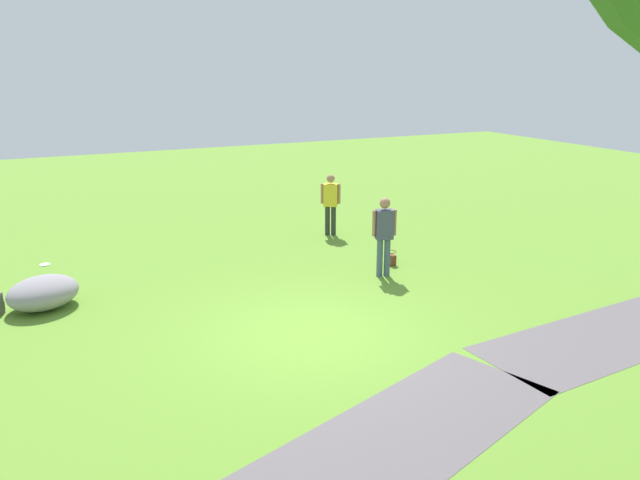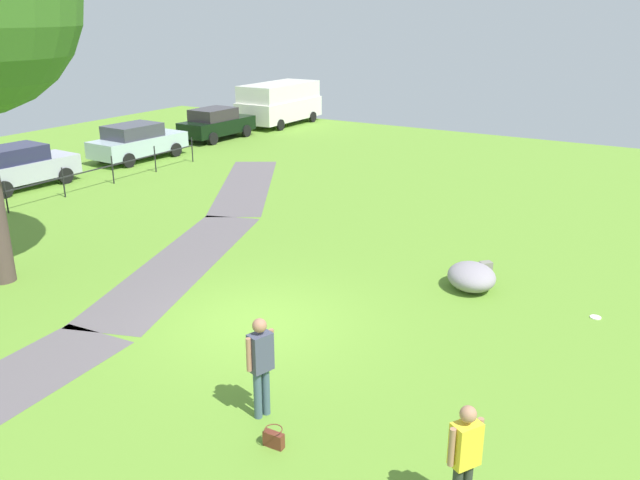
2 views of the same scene
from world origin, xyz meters
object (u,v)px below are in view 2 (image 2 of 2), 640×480
(backpack_by_boulder, at_px, (486,270))
(parked_wagon_silver, at_px, (137,141))
(parked_compact_green, at_px, (20,166))
(lawn_boulder, at_px, (471,277))
(parked_suv_orange, at_px, (216,123))
(delivery_van, at_px, (279,102))
(woman_with_handbag, at_px, (261,361))
(man_near_boulder, at_px, (465,454))
(frisbee_on_grass, at_px, (596,317))
(handbag_on_grass, at_px, (274,439))

(backpack_by_boulder, xyz_separation_m, parked_wagon_silver, (5.27, 17.09, 0.61))
(parked_compact_green, height_order, parked_wagon_silver, same)
(lawn_boulder, xyz_separation_m, parked_suv_orange, (11.61, 17.18, 0.51))
(parked_suv_orange, xyz_separation_m, delivery_van, (5.45, -0.11, 0.46))
(lawn_boulder, bearing_deg, woman_with_handbag, 169.87)
(parked_compact_green, xyz_separation_m, parked_suv_orange, (11.15, 0.06, 0.00))
(man_near_boulder, height_order, parked_compact_green, man_near_boulder)
(parked_suv_orange, bearing_deg, frisbee_on_grass, -120.47)
(handbag_on_grass, height_order, parked_compact_green, parked_compact_green)
(parked_compact_green, bearing_deg, backpack_by_boulder, -88.75)
(woman_with_handbag, height_order, parked_wagon_silver, woman_with_handbag)
(frisbee_on_grass, bearing_deg, handbag_on_grass, 154.67)
(handbag_on_grass, bearing_deg, woman_with_handbag, 47.54)
(man_near_boulder, relative_size, backpack_by_boulder, 4.04)
(woman_with_handbag, bearing_deg, delivery_van, 33.84)
(frisbee_on_grass, relative_size, delivery_van, 0.04)
(man_near_boulder, height_order, parked_wagon_silver, man_near_boulder)
(delivery_van, bearing_deg, handbag_on_grass, -145.78)
(handbag_on_grass, xyz_separation_m, parked_compact_green, (7.66, 16.55, 0.66))
(woman_with_handbag, height_order, man_near_boulder, woman_with_handbag)
(parked_compact_green, bearing_deg, lawn_boulder, -91.53)
(woman_with_handbag, xyz_separation_m, man_near_boulder, (-0.47, -3.46, -0.06))
(man_near_boulder, bearing_deg, frisbee_on_grass, -4.10)
(lawn_boulder, distance_m, delivery_van, 24.15)
(lawn_boulder, height_order, man_near_boulder, man_near_boulder)
(woman_with_handbag, xyz_separation_m, backpack_by_boulder, (7.47, -1.27, -0.80))
(woman_with_handbag, height_order, parked_suv_orange, woman_with_handbag)
(man_near_boulder, distance_m, handbag_on_grass, 2.96)
(frisbee_on_grass, height_order, delivery_van, delivery_van)
(man_near_boulder, distance_m, delivery_van, 30.96)
(man_near_boulder, xyz_separation_m, parked_suv_orange, (18.72, 19.45, -0.13))
(lawn_boulder, distance_m, parked_compact_green, 17.13)
(parked_suv_orange, bearing_deg, lawn_boulder, -124.05)
(parked_compact_green, relative_size, parked_wagon_silver, 0.93)
(woman_with_handbag, height_order, frisbee_on_grass, woman_with_handbag)
(frisbee_on_grass, xyz_separation_m, parked_wagon_silver, (6.23, 19.79, 0.80))
(parked_compact_green, bearing_deg, man_near_boulder, -111.32)
(backpack_by_boulder, xyz_separation_m, frisbee_on_grass, (-0.96, -2.69, -0.18))
(handbag_on_grass, relative_size, frisbee_on_grass, 1.41)
(man_near_boulder, xyz_separation_m, delivery_van, (24.17, 19.35, 0.33))
(lawn_boulder, xyz_separation_m, frisbee_on_grass, (-0.13, -2.77, -0.29))
(parked_wagon_silver, bearing_deg, frisbee_on_grass, -107.48)
(man_near_boulder, relative_size, delivery_van, 0.30)
(man_near_boulder, xyz_separation_m, parked_wagon_silver, (13.21, 19.29, -0.12))
(backpack_by_boulder, height_order, parked_suv_orange, parked_suv_orange)
(woman_with_handbag, relative_size, man_near_boulder, 1.06)
(backpack_by_boulder, relative_size, frisbee_on_grass, 1.75)
(lawn_boulder, bearing_deg, frisbee_on_grass, -92.68)
(handbag_on_grass, bearing_deg, man_near_boulder, -88.18)
(woman_with_handbag, xyz_separation_m, parked_wagon_silver, (12.74, 15.83, -0.19))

